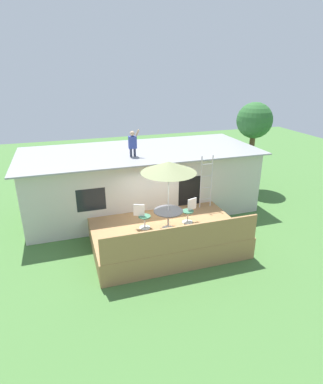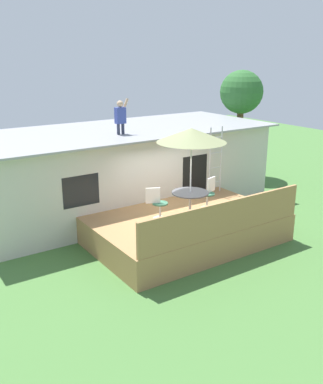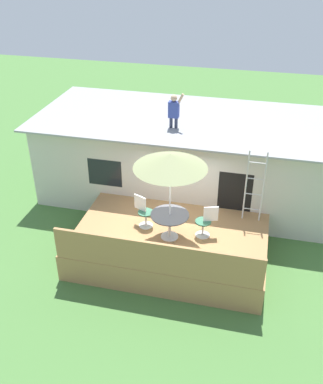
{
  "view_description": "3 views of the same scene",
  "coord_description": "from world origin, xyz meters",
  "px_view_note": "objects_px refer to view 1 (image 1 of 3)",
  "views": [
    {
      "loc": [
        -3.31,
        -9.73,
        6.28
      ],
      "look_at": [
        0.06,
        0.71,
        1.9
      ],
      "focal_mm": 29.54,
      "sensor_mm": 36.0,
      "label": 1
    },
    {
      "loc": [
        -7.11,
        -9.32,
        5.21
      ],
      "look_at": [
        -0.28,
        0.8,
        1.34
      ],
      "focal_mm": 40.66,
      "sensor_mm": 36.0,
      "label": 2
    },
    {
      "loc": [
        2.11,
        -9.79,
        8.13
      ],
      "look_at": [
        -0.48,
        0.93,
        1.52
      ],
      "focal_mm": 41.3,
      "sensor_mm": 36.0,
      "label": 3
    }
  ],
  "objects_px": {
    "patio_table": "(168,215)",
    "backyard_tree": "(254,122)",
    "person_figure": "(133,142)",
    "patio_chair_right": "(189,211)",
    "step_ladder": "(206,182)",
    "patio_chair_left": "(143,216)",
    "patio_umbrella": "(169,167)"
  },
  "relations": [
    {
      "from": "person_figure",
      "to": "patio_table",
      "type": "bearing_deg",
      "value": -79.49
    },
    {
      "from": "patio_umbrella",
      "to": "patio_chair_right",
      "type": "height_order",
      "value": "patio_umbrella"
    },
    {
      "from": "patio_table",
      "to": "backyard_tree",
      "type": "relative_size",
      "value": 0.23
    },
    {
      "from": "step_ladder",
      "to": "person_figure",
      "type": "distance_m",
      "value": 3.41
    },
    {
      "from": "step_ladder",
      "to": "patio_chair_right",
      "type": "distance_m",
      "value": 1.73
    },
    {
      "from": "patio_table",
      "to": "backyard_tree",
      "type": "xyz_separation_m",
      "value": [
        6.28,
        4.65,
        2.22
      ]
    },
    {
      "from": "step_ladder",
      "to": "backyard_tree",
      "type": "xyz_separation_m",
      "value": [
        4.16,
        3.24,
        1.71
      ]
    },
    {
      "from": "patio_chair_left",
      "to": "backyard_tree",
      "type": "height_order",
      "value": "backyard_tree"
    },
    {
      "from": "patio_chair_right",
      "to": "backyard_tree",
      "type": "xyz_separation_m",
      "value": [
        5.34,
        4.33,
        2.35
      ]
    },
    {
      "from": "patio_chair_left",
      "to": "patio_chair_right",
      "type": "height_order",
      "value": "same"
    },
    {
      "from": "step_ladder",
      "to": "patio_chair_right",
      "type": "bearing_deg",
      "value": -137.14
    },
    {
      "from": "step_ladder",
      "to": "patio_table",
      "type": "bearing_deg",
      "value": -146.42
    },
    {
      "from": "patio_table",
      "to": "patio_umbrella",
      "type": "xyz_separation_m",
      "value": [
        0.0,
        0.0,
        1.76
      ]
    },
    {
      "from": "backyard_tree",
      "to": "patio_chair_right",
      "type": "bearing_deg",
      "value": -140.94
    },
    {
      "from": "patio_table",
      "to": "patio_chair_left",
      "type": "xyz_separation_m",
      "value": [
        -0.84,
        0.39,
        -0.13
      ]
    },
    {
      "from": "patio_table",
      "to": "backyard_tree",
      "type": "height_order",
      "value": "backyard_tree"
    },
    {
      "from": "patio_chair_left",
      "to": "patio_umbrella",
      "type": "bearing_deg",
      "value": 0.0
    },
    {
      "from": "patio_table",
      "to": "patio_chair_left",
      "type": "distance_m",
      "value": 0.93
    },
    {
      "from": "patio_table",
      "to": "patio_chair_left",
      "type": "relative_size",
      "value": 1.13
    },
    {
      "from": "patio_chair_right",
      "to": "backyard_tree",
      "type": "relative_size",
      "value": 0.2
    },
    {
      "from": "person_figure",
      "to": "backyard_tree",
      "type": "relative_size",
      "value": 0.24
    },
    {
      "from": "step_ladder",
      "to": "backyard_tree",
      "type": "distance_m",
      "value": 5.55
    },
    {
      "from": "step_ladder",
      "to": "backyard_tree",
      "type": "bearing_deg",
      "value": 37.9
    },
    {
      "from": "patio_umbrella",
      "to": "backyard_tree",
      "type": "xyz_separation_m",
      "value": [
        6.28,
        4.65,
        0.46
      ]
    },
    {
      "from": "person_figure",
      "to": "patio_chair_right",
      "type": "height_order",
      "value": "person_figure"
    },
    {
      "from": "patio_chair_left",
      "to": "patio_chair_right",
      "type": "distance_m",
      "value": 1.78
    },
    {
      "from": "patio_table",
      "to": "patio_chair_left",
      "type": "bearing_deg",
      "value": 155.04
    },
    {
      "from": "patio_chair_left",
      "to": "backyard_tree",
      "type": "distance_m",
      "value": 8.62
    },
    {
      "from": "person_figure",
      "to": "patio_chair_right",
      "type": "relative_size",
      "value": 1.21
    },
    {
      "from": "person_figure",
      "to": "patio_chair_left",
      "type": "height_order",
      "value": "person_figure"
    },
    {
      "from": "patio_table",
      "to": "patio_chair_right",
      "type": "xyz_separation_m",
      "value": [
        0.94,
        0.31,
        -0.13
      ]
    },
    {
      "from": "step_ladder",
      "to": "patio_chair_left",
      "type": "bearing_deg",
      "value": -161.06
    }
  ]
}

